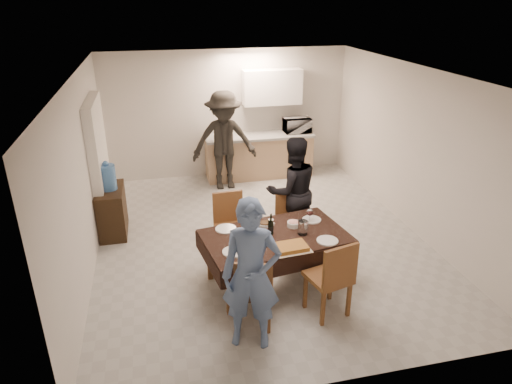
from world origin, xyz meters
TOP-DOWN VIEW (x-y plane):
  - floor at (0.00, 0.00)m, footprint 5.00×6.00m
  - ceiling at (0.00, 0.00)m, footprint 5.00×6.00m
  - wall_back at (0.00, 3.00)m, footprint 5.00×0.02m
  - wall_front at (0.00, -3.00)m, footprint 5.00×0.02m
  - wall_left at (-2.50, 0.00)m, footprint 0.02×6.00m
  - wall_right at (2.50, 0.00)m, footprint 0.02×6.00m
  - stub_partition at (-2.42, 1.20)m, footprint 0.15×1.40m
  - kitchen_base_cabinet at (0.60, 2.68)m, footprint 2.20×0.60m
  - kitchen_worktop at (0.60, 2.68)m, footprint 2.24×0.64m
  - upper_cabinet at (0.90, 2.82)m, footprint 1.20×0.34m
  - dining_table at (-0.09, -1.17)m, footprint 1.98×1.35m
  - chair_near_left at (-0.54, -2.01)m, footprint 0.53×0.54m
  - chair_near_right at (0.36, -2.02)m, footprint 0.56×0.57m
  - chair_far_left at (-0.54, -0.51)m, footprint 0.47×0.47m
  - chair_far_right at (0.36, -0.50)m, footprint 0.40×0.40m
  - console at (-2.28, 0.76)m, footprint 0.41×0.83m
  - water_jug at (-2.28, 0.76)m, footprint 0.26×0.26m
  - wine_bottle at (-0.14, -1.12)m, footprint 0.07×0.07m
  - water_pitcher at (0.26, -1.22)m, footprint 0.12×0.12m
  - savoury_tart at (0.01, -1.55)m, footprint 0.47×0.37m
  - salad_bowl at (0.21, -0.99)m, footprint 0.17×0.17m
  - mushroom_dish at (-0.14, -0.89)m, footprint 0.20×0.20m
  - wine_glass_a at (-0.64, -1.42)m, footprint 0.08×0.08m
  - wine_glass_b at (0.46, -0.92)m, footprint 0.09×0.09m
  - wine_glass_c at (-0.29, -0.87)m, footprint 0.09×0.09m
  - plate_near_left at (-0.69, -1.47)m, footprint 0.28×0.28m
  - plate_near_right at (0.51, -1.47)m, footprint 0.27×0.27m
  - plate_far_left at (-0.69, -0.87)m, footprint 0.28×0.28m
  - plate_far_right at (0.51, -0.87)m, footprint 0.26×0.26m
  - microwave at (1.42, 2.68)m, footprint 0.55×0.37m
  - person_near at (-0.64, -2.22)m, footprint 0.73×0.58m
  - person_far at (0.46, -0.12)m, footprint 0.88×0.71m
  - person_kitchen at (-0.20, 2.23)m, footprint 1.25×0.72m

SIDE VIEW (x-z plane):
  - floor at x=0.00m, z-range -0.01..0.01m
  - console at x=-2.28m, z-range 0.00..0.77m
  - kitchen_base_cabinet at x=0.60m, z-range 0.00..0.86m
  - chair_far_right at x=0.36m, z-range 0.29..0.76m
  - chair_near_left at x=-0.54m, z-range 0.32..0.83m
  - chair_far_left at x=-0.54m, z-range 0.33..0.86m
  - chair_near_right at x=0.36m, z-range 0.35..0.90m
  - dining_table at x=-0.09m, z-range 0.33..1.04m
  - plate_far_right at x=0.51m, z-range 0.72..0.73m
  - plate_near_right at x=0.51m, z-range 0.72..0.73m
  - plate_far_left at x=-0.69m, z-range 0.72..0.73m
  - plate_near_left at x=-0.69m, z-range 0.72..0.73m
  - mushroom_dish at x=-0.14m, z-range 0.72..0.75m
  - savoury_tart at x=0.01m, z-range 0.72..0.77m
  - salad_bowl at x=0.21m, z-range 0.72..0.78m
  - wine_glass_a at x=-0.64m, z-range 0.72..0.91m
  - water_pitcher at x=0.26m, z-range 0.72..0.91m
  - wine_glass_c at x=-0.29m, z-range 0.72..0.92m
  - wine_glass_b at x=0.46m, z-range 0.72..0.92m
  - person_far at x=0.46m, z-range 0.00..1.69m
  - wine_bottle at x=-0.14m, z-range 0.72..1.01m
  - person_near at x=-0.64m, z-range 0.00..1.73m
  - kitchen_worktop at x=0.60m, z-range 0.86..0.91m
  - water_jug at x=-2.28m, z-range 0.77..1.16m
  - person_kitchen at x=-0.20m, z-range 0.00..1.94m
  - stub_partition at x=-2.42m, z-range 0.00..2.10m
  - microwave at x=1.42m, z-range 0.91..1.21m
  - wall_back at x=0.00m, z-range 0.00..2.60m
  - wall_front at x=0.00m, z-range 0.00..2.60m
  - wall_left at x=-2.50m, z-range 0.00..2.60m
  - wall_right at x=2.50m, z-range 0.00..2.60m
  - upper_cabinet at x=0.90m, z-range 1.50..2.20m
  - ceiling at x=0.00m, z-range 2.59..2.61m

